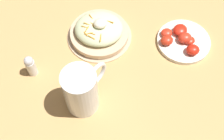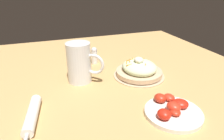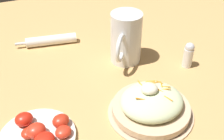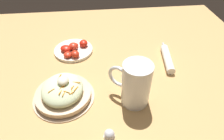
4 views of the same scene
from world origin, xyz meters
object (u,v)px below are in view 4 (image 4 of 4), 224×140
Objects in this scene: salt_shaker at (109,140)px; napkin_roll at (167,58)px; salad_plate at (63,92)px; tomato_plate at (73,49)px; beer_mug at (135,86)px.

napkin_roll is at bearing -38.25° from salt_shaker.
tomato_plate is (0.28, -0.02, -0.01)m from salad_plate.
salad_plate is 0.25m from beer_mug.
salt_shaker reaches higher than tomato_plate.
salt_shaker is at bearing -165.98° from tomato_plate.
beer_mug is 0.91× the size of tomato_plate.
beer_mug is 0.20m from salt_shaker.
salt_shaker is at bearing 148.23° from beer_mug.
salad_plate reaches higher than napkin_roll.
beer_mug is (-0.04, -0.25, 0.04)m from salad_plate.
beer_mug is 0.39m from tomato_plate.
salt_shaker is (-0.49, -0.12, 0.03)m from tomato_plate.
tomato_plate is at bearing -4.81° from salad_plate.
salad_plate is 0.46m from napkin_roll.
salad_plate is 2.63× the size of salt_shaker.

